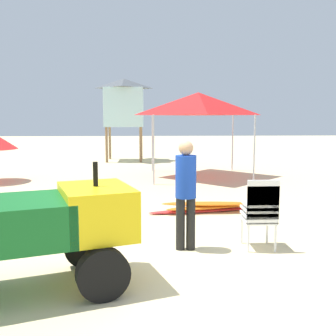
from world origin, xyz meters
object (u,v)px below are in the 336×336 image
surfboard_pile (207,207)px  popup_canopy (198,104)px  stacked_plastic_chairs (261,208)px  lifeguard_near_center (186,188)px  utility_cart (27,226)px  lifeguard_tower (124,102)px

surfboard_pile → popup_canopy: (0.47, 5.22, 2.40)m
stacked_plastic_chairs → surfboard_pile: stacked_plastic_chairs is taller
lifeguard_near_center → popup_canopy: popup_canopy is taller
lifeguard_near_center → popup_canopy: (1.16, 7.59, 1.54)m
surfboard_pile → lifeguard_near_center: bearing=-106.4°
utility_cart → surfboard_pile: (2.67, 3.75, -0.67)m
popup_canopy → lifeguard_tower: size_ratio=0.81×
popup_canopy → lifeguard_tower: (-2.83, 5.38, 0.25)m
stacked_plastic_chairs → lifeguard_near_center: lifeguard_near_center is taller
lifeguard_tower → surfboard_pile: bearing=-77.4°
lifeguard_near_center → utility_cart: bearing=-145.1°
surfboard_pile → popup_canopy: size_ratio=0.76×
utility_cart → lifeguard_near_center: bearing=34.9°
surfboard_pile → lifeguard_tower: 11.19m
stacked_plastic_chairs → lifeguard_tower: bearing=102.2°
lifeguard_near_center → lifeguard_tower: bearing=97.3°
utility_cart → stacked_plastic_chairs: 3.39m
popup_canopy → utility_cart: bearing=-109.3°
lifeguard_tower → popup_canopy: bearing=-62.2°
surfboard_pile → lifeguard_near_center: 2.61m
stacked_plastic_chairs → lifeguard_tower: lifeguard_tower is taller
stacked_plastic_chairs → surfboard_pile: bearing=100.5°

